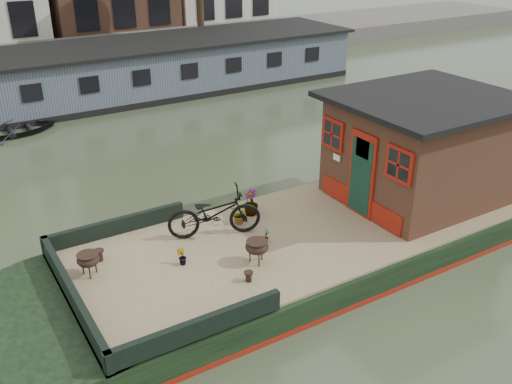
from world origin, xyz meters
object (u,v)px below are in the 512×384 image
potted_plant_a (266,235)px  brazier_front (257,252)px  dinghy (16,126)px  brazier_rear (89,265)px  cabin (422,147)px  bicycle (214,213)px

potted_plant_a → brazier_front: bearing=-134.7°
potted_plant_a → dinghy: bearing=103.5°
brazier_rear → cabin: bearing=-5.2°
cabin → brazier_front: 4.89m
potted_plant_a → bicycle: bearing=133.0°
bicycle → brazier_front: (0.19, -1.36, -0.27)m
cabin → bicycle: bearing=170.6°
brazier_front → dinghy: (-2.21, 12.04, -0.60)m
potted_plant_a → brazier_rear: brazier_rear is taller
brazier_front → cabin: bearing=6.5°
cabin → dinghy: size_ratio=1.44×
dinghy → potted_plant_a: bearing=-171.8°
bicycle → cabin: bearing=-80.8°
bicycle → brazier_front: bicycle is taller
cabin → bicycle: cabin is taller
brazier_rear → potted_plant_a: bearing=-11.2°
cabin → dinghy: cabin is taller
dinghy → cabin: bearing=-154.1°
brazier_front → dinghy: bearing=100.4°
bicycle → brazier_rear: (-2.66, -0.13, -0.28)m
brazier_rear → dinghy: bearing=86.6°
brazier_rear → bicycle: bearing=2.7°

